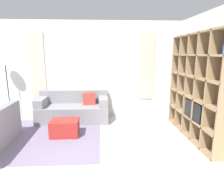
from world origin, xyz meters
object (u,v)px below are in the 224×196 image
at_px(ottoman, 65,128).
at_px(floor_lamp, 5,64).
at_px(couch_main, 74,110).
at_px(shelving_unit, 200,87).

relative_size(ottoman, floor_lamp, 0.34).
xyz_separation_m(couch_main, ottoman, (-0.06, -1.07, -0.12)).
xyz_separation_m(shelving_unit, couch_main, (-2.86, 1.26, -0.80)).
xyz_separation_m(shelving_unit, floor_lamp, (-4.62, 1.41, 0.44)).
distance_m(couch_main, floor_lamp, 2.16).
bearing_deg(shelving_unit, ottoman, 176.43).
bearing_deg(ottoman, shelving_unit, -3.57).
height_order(couch_main, ottoman, couch_main).
height_order(shelving_unit, couch_main, shelving_unit).
distance_m(ottoman, floor_lamp, 2.50).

